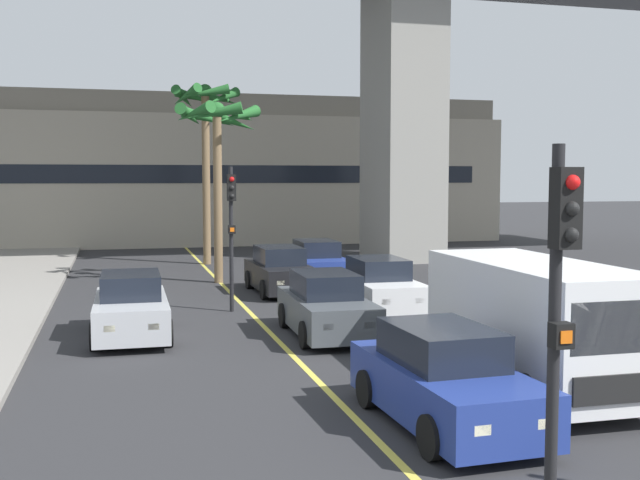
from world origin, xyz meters
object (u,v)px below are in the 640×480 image
object	(u,v)px
car_queue_fifth	(131,308)
palm_tree_mid_median	(206,117)
car_queue_sixth	(444,380)
car_queue_front	(326,307)
car_queue_fourth	(280,272)
traffic_light_median_far	(231,219)
car_queue_third	(317,263)
traffic_light_median_near	(559,302)
palm_tree_near_median	(217,131)
delivery_van	(534,321)
car_queue_second	(379,287)

from	to	relation	value
car_queue_fifth	palm_tree_mid_median	size ratio (longest dim) A/B	0.51
car_queue_sixth	car_queue_front	bearing A→B (deg)	89.75
car_queue_fourth	traffic_light_median_far	distance (m)	4.38
car_queue_third	traffic_light_median_near	bearing A→B (deg)	-98.47
car_queue_fourth	palm_tree_near_median	distance (m)	5.97
car_queue_front	car_queue_fourth	size ratio (longest dim) A/B	1.00
car_queue_front	car_queue_sixth	distance (m)	7.08
car_queue_fifth	palm_tree_near_median	bearing A→B (deg)	70.11
car_queue_third	traffic_light_median_near	xyz separation A→B (m)	(-3.13, -21.00, 1.99)
car_queue_fourth	car_queue_sixth	xyz separation A→B (m)	(-0.39, -14.30, 0.00)
delivery_van	traffic_light_median_far	world-z (taller)	traffic_light_median_far
car_queue_second	car_queue_fifth	size ratio (longest dim) A/B	1.01
car_queue_fourth	car_queue_front	bearing A→B (deg)	-92.84
car_queue_fifth	traffic_light_median_near	bearing A→B (deg)	-73.52
traffic_light_median_far	palm_tree_mid_median	xyz separation A→B (m)	(0.73, 12.52, 3.87)
car_queue_sixth	palm_tree_near_median	xyz separation A→B (m)	(-1.28, 17.34, 4.86)
palm_tree_mid_median	car_queue_fourth	bearing A→B (deg)	-81.52
car_queue_front	palm_tree_mid_median	distance (m)	17.51
car_queue_third	delivery_van	size ratio (longest dim) A/B	0.78
traffic_light_median_near	delivery_van	bearing A→B (deg)	61.14
traffic_light_median_far	car_queue_front	bearing A→B (deg)	-66.05
car_queue_front	delivery_van	distance (m)	6.15
car_queue_sixth	traffic_light_median_far	xyz separation A→B (m)	(-1.72, 11.02, 1.99)
car_queue_front	car_queue_third	xyz separation A→B (m)	(2.22, 9.40, 0.00)
car_queue_fifth	car_queue_second	bearing A→B (deg)	14.62
delivery_van	car_queue_front	bearing A→B (deg)	112.83
palm_tree_mid_median	car_queue_sixth	bearing A→B (deg)	-87.60
car_queue_fifth	palm_tree_mid_median	bearing A→B (deg)	76.76
car_queue_second	car_queue_fifth	xyz separation A→B (m)	(-7.03, -1.83, 0.00)
palm_tree_mid_median	car_queue_second	bearing A→B (deg)	-75.95
traffic_light_median_near	palm_tree_mid_median	distance (m)	28.33
car_queue_third	delivery_van	bearing A→B (deg)	-89.41
traffic_light_median_near	palm_tree_near_median	size ratio (longest dim) A/B	0.63
car_queue_fourth	car_queue_sixth	distance (m)	14.31
car_queue_fifth	delivery_van	world-z (taller)	delivery_van
palm_tree_near_median	car_queue_third	bearing A→B (deg)	-13.68
car_queue_second	car_queue_sixth	bearing A→B (deg)	-103.61
car_queue_third	palm_tree_near_median	world-z (taller)	palm_tree_near_median
car_queue_sixth	traffic_light_median_near	size ratio (longest dim) A/B	0.99
car_queue_fourth	traffic_light_median_near	bearing A→B (deg)	-93.84
car_queue_front	traffic_light_median_near	world-z (taller)	traffic_light_median_near
traffic_light_median_far	traffic_light_median_near	bearing A→B (deg)	-86.88
car_queue_front	delivery_van	size ratio (longest dim) A/B	0.78
car_queue_front	delivery_van	world-z (taller)	delivery_van
traffic_light_median_near	car_queue_fourth	bearing A→B (deg)	86.16
car_queue_third	traffic_light_median_near	distance (m)	21.32
car_queue_front	car_queue_second	xyz separation A→B (m)	(2.38, 2.88, 0.00)
traffic_light_median_near	palm_tree_near_median	world-z (taller)	palm_tree_near_median
traffic_light_median_far	delivery_van	bearing A→B (deg)	-66.71
delivery_van	palm_tree_mid_median	distance (m)	22.99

